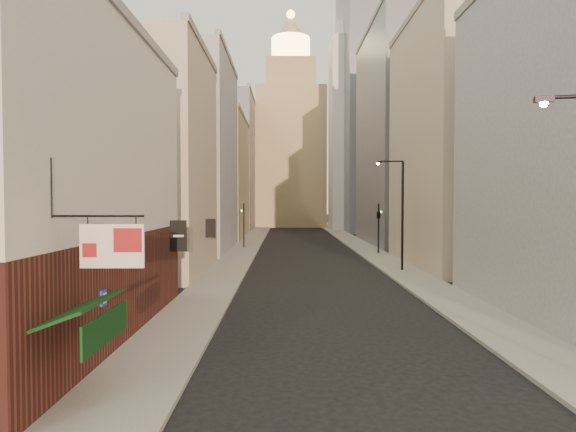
{
  "coord_description": "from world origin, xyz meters",
  "views": [
    {
      "loc": [
        -2.19,
        -8.97,
        5.28
      ],
      "look_at": [
        -1.99,
        22.25,
        4.29
      ],
      "focal_mm": 30.0,
      "sensor_mm": 36.0,
      "label": 1
    }
  ],
  "objects_px": {
    "traffic_light_left": "(244,217)",
    "traffic_light_right": "(379,215)",
    "clock_tower": "(291,142)",
    "white_tower": "(353,127)",
    "streetlamp_mid": "(400,208)"
  },
  "relations": [
    {
      "from": "traffic_light_left",
      "to": "traffic_light_right",
      "type": "relative_size",
      "value": 1.0
    },
    {
      "from": "white_tower",
      "to": "streetlamp_mid",
      "type": "xyz_separation_m",
      "value": [
        -3.69,
        -51.44,
        -13.89
      ]
    },
    {
      "from": "streetlamp_mid",
      "to": "traffic_light_right",
      "type": "xyz_separation_m",
      "value": [
        0.68,
        11.48,
        -0.87
      ]
    },
    {
      "from": "clock_tower",
      "to": "traffic_light_left",
      "type": "distance_m",
      "value": 50.28
    },
    {
      "from": "white_tower",
      "to": "streetlamp_mid",
      "type": "distance_m",
      "value": 53.41
    },
    {
      "from": "clock_tower",
      "to": "traffic_light_left",
      "type": "bearing_deg",
      "value": -96.84
    },
    {
      "from": "streetlamp_mid",
      "to": "clock_tower",
      "type": "bearing_deg",
      "value": 97.88
    },
    {
      "from": "traffic_light_left",
      "to": "traffic_light_right",
      "type": "distance_m",
      "value": 15.01
    },
    {
      "from": "clock_tower",
      "to": "traffic_light_right",
      "type": "bearing_deg",
      "value": -81.58
    },
    {
      "from": "traffic_light_right",
      "to": "white_tower",
      "type": "bearing_deg",
      "value": -111.09
    },
    {
      "from": "clock_tower",
      "to": "traffic_light_right",
      "type": "relative_size",
      "value": 8.98
    },
    {
      "from": "clock_tower",
      "to": "traffic_light_left",
      "type": "height_order",
      "value": "clock_tower"
    },
    {
      "from": "clock_tower",
      "to": "streetlamp_mid",
      "type": "bearing_deg",
      "value": -83.63
    },
    {
      "from": "white_tower",
      "to": "traffic_light_left",
      "type": "distance_m",
      "value": 40.72
    },
    {
      "from": "clock_tower",
      "to": "traffic_light_left",
      "type": "xyz_separation_m",
      "value": [
        -5.75,
        -47.92,
        -14.09
      ]
    }
  ]
}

